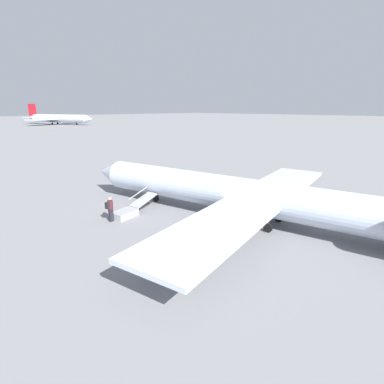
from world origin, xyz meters
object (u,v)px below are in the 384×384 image
airplane_main (253,196)px  airplane_far_center (58,118)px  boarding_stairs (129,211)px  passenger (110,208)px

airplane_main → airplane_far_center: (132.23, -38.97, 0.90)m
airplane_far_center → boarding_stairs: 132.80m
passenger → airplane_far_center: bearing=58.2°
airplane_main → passenger: 9.70m
boarding_stairs → passenger: passenger is taller
boarding_stairs → passenger: size_ratio=2.38×
boarding_stairs → airplane_main: bearing=-65.0°
airplane_main → airplane_far_center: airplane_far_center is taller
airplane_main → boarding_stairs: (7.03, 5.26, -1.48)m
airplane_far_center → passenger: size_ratio=21.45×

